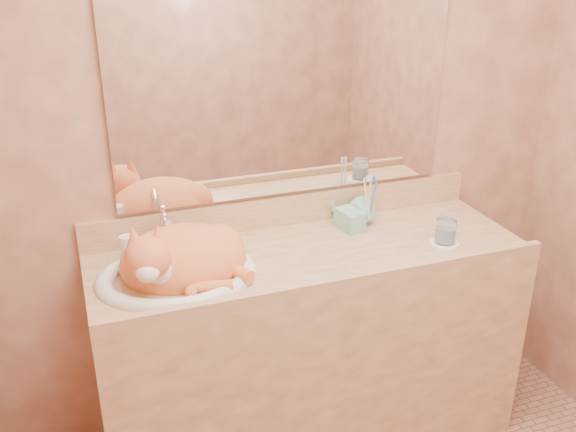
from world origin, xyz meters
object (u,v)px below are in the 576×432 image
object	(u,v)px
sink_basin	(176,255)
soap_dispenser	(360,213)
water_glass	(446,231)
cat	(180,256)
vanity_counter	(309,348)
toothbrush_cup	(369,216)

from	to	relation	value
sink_basin	soap_dispenser	distance (m)	0.74
sink_basin	water_glass	world-z (taller)	sink_basin
cat	water_glass	size ratio (longest dim) A/B	4.86
sink_basin	soap_dispenser	bearing A→B (deg)	-0.51
cat	soap_dispenser	distance (m)	0.72
sink_basin	water_glass	size ratio (longest dim) A/B	5.91
vanity_counter	sink_basin	distance (m)	0.71
soap_dispenser	sink_basin	bearing A→B (deg)	174.51
vanity_counter	soap_dispenser	size ratio (longest dim) A/B	9.24
water_glass	vanity_counter	bearing A→B (deg)	167.29
sink_basin	cat	bearing A→B (deg)	14.42
vanity_counter	cat	size ratio (longest dim) A/B	3.66
vanity_counter	cat	bearing A→B (deg)	-178.33
sink_basin	cat	size ratio (longest dim) A/B	1.22
soap_dispenser	toothbrush_cup	distance (m)	0.09
vanity_counter	toothbrush_cup	distance (m)	0.57
vanity_counter	sink_basin	size ratio (longest dim) A/B	3.01
sink_basin	cat	xyz separation A→B (m)	(0.01, 0.01, -0.01)
soap_dispenser	cat	bearing A→B (deg)	174.20
cat	toothbrush_cup	size ratio (longest dim) A/B	4.47
cat	vanity_counter	bearing A→B (deg)	5.18
sink_basin	water_glass	xyz separation A→B (m)	(0.99, -0.09, -0.03)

